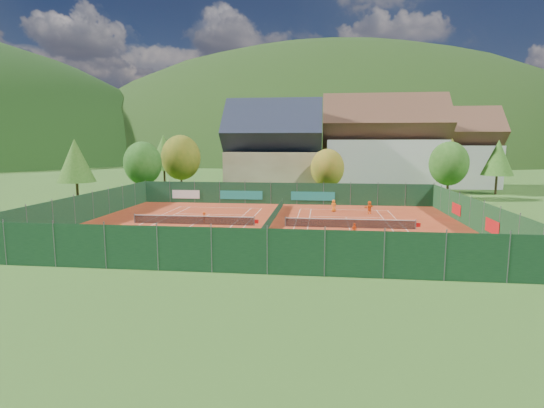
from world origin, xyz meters
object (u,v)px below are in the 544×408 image
Objects in this scene: player_left_far at (204,217)px; chalet at (274,154)px; ball_hopper at (415,251)px; player_left_mid at (217,234)px; hotel_block_b at (451,153)px; player_left_near at (121,232)px; player_right_far_b at (369,207)px; player_right_far_a at (334,206)px; hotel_block_a at (383,149)px; player_right_near at (354,230)px.

chalet is at bearing -94.70° from player_left_far.
player_left_mid is at bearing 166.85° from ball_hopper.
hotel_block_b is at bearing 22.99° from chalet.
player_right_far_b reaches higher than player_left_near.
player_right_far_a is (9.69, -19.79, -5.87)m from chalet.
player_left_near is 1.18× the size of player_left_far.
player_right_far_b reaches higher than player_left_mid.
player_left_far is at bearing 13.58° from player_right_far_a.
player_left_near is (-24.06, 3.12, 0.16)m from ball_hopper.
player_left_mid is at bearing -114.47° from hotel_block_a.
chalet reaches higher than player_right_far_a.
chalet is 36.27m from player_right_near.
ball_hopper is 0.51× the size of player_right_far_b.
player_right_far_b is at bearing -118.56° from hotel_block_b.
hotel_block_a is 13.65× the size of player_right_far_b.
player_left_far reaches higher than ball_hopper.
chalet is at bearing -97.56° from player_right_far_b.
hotel_block_b is 12.07× the size of player_left_near.
hotel_block_b is 53.05m from player_right_near.
player_left_near is at bearing 63.59° from player_left_far.
player_right_near is (20.19, 3.85, -0.09)m from player_left_near.
player_right_far_b reaches higher than player_right_near.
player_left_mid is (-15.74, 3.68, 0.09)m from ball_hopper.
chalet is 13.32× the size of player_left_far.
player_left_far is at bearing 148.37° from ball_hopper.
player_right_far_b is (-1.17, 19.83, 0.24)m from ball_hopper.
chalet is at bearing -84.58° from player_right_far_a.
hotel_block_b is 57.22m from player_left_far.
hotel_block_b is 14.20× the size of player_left_far.
ball_hopper is 21.82m from player_right_far_a.
player_right_far_a reaches higher than player_left_near.
player_right_far_b is (17.96, 8.05, 0.18)m from player_left_far.
player_right_near is at bearing 7.18° from player_left_near.
chalet is 30.06m from player_left_far.
player_right_far_b reaches higher than player_right_far_a.
chalet is 25.94m from player_right_far_b.
ball_hopper is 22.46m from player_left_far.
player_right_far_a is (-23.31, -33.79, -5.87)m from hotel_block_b.
player_left_far is at bearing 128.90° from player_left_mid.
hotel_block_a is at bearing 17.53° from chalet.
hotel_block_a reaches higher than player_left_mid.
hotel_block_a is 41.30m from player_right_near.
player_left_mid reaches higher than player_right_near.
ball_hopper is at bearing 52.47° from player_right_far_b.
player_right_near is (-21.82, -47.98, -5.99)m from hotel_block_b.
player_right_near is at bearing 37.22° from player_right_far_b.
chalet is 39.33m from player_left_near.
player_left_mid is (8.32, 0.56, -0.07)m from player_left_near.
player_right_far_b reaches higher than ball_hopper.
player_right_far_a reaches higher than ball_hopper.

